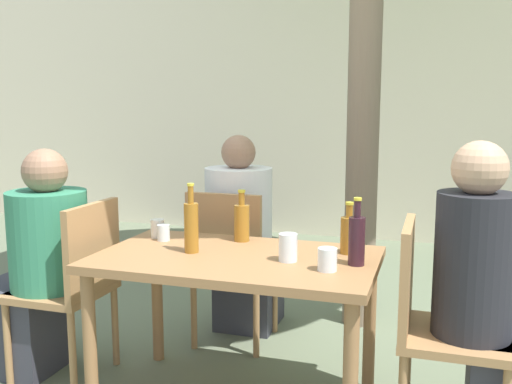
{
  "coord_description": "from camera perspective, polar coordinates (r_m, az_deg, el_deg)",
  "views": [
    {
      "loc": [
        0.86,
        -2.38,
        1.41
      ],
      "look_at": [
        0.0,
        0.3,
        0.97
      ],
      "focal_mm": 40.0,
      "sensor_mm": 36.0,
      "label": 1
    }
  ],
  "objects": [
    {
      "name": "cafe_building_wall",
      "position": [
        6.09,
        9.73,
        8.51
      ],
      "size": [
        10.0,
        0.08,
        2.8
      ],
      "color": "beige",
      "rests_on": "ground_plane"
    },
    {
      "name": "dining_table_front",
      "position": [
        2.65,
        -2.0,
        -8.3
      ],
      "size": [
        1.28,
        0.76,
        0.72
      ],
      "color": "#996B42",
      "rests_on": "ground_plane"
    },
    {
      "name": "patio_chair_0",
      "position": [
        3.07,
        -17.64,
        -8.3
      ],
      "size": [
        0.44,
        0.44,
        0.92
      ],
      "rotation": [
        0.0,
        0.0,
        -1.57
      ],
      "color": "#A87A4C",
      "rests_on": "ground_plane"
    },
    {
      "name": "patio_chair_1",
      "position": [
        2.54,
        17.3,
        -11.89
      ],
      "size": [
        0.44,
        0.44,
        0.92
      ],
      "rotation": [
        0.0,
        0.0,
        1.57
      ],
      "color": "#A87A4C",
      "rests_on": "ground_plane"
    },
    {
      "name": "patio_chair_2",
      "position": [
        3.32,
        -2.58,
        -6.64
      ],
      "size": [
        0.44,
        0.44,
        0.92
      ],
      "rotation": [
        0.0,
        0.0,
        3.14
      ],
      "color": "#A87A4C",
      "rests_on": "ground_plane"
    },
    {
      "name": "person_seated_0",
      "position": [
        3.21,
        -21.08,
        -7.53
      ],
      "size": [
        0.6,
        0.4,
        1.19
      ],
      "rotation": [
        0.0,
        0.0,
        -1.57
      ],
      "color": "#383842",
      "rests_on": "ground_plane"
    },
    {
      "name": "person_seated_1",
      "position": [
        2.54,
        22.74,
        -11.26
      ],
      "size": [
        0.56,
        0.32,
        1.27
      ],
      "rotation": [
        0.0,
        0.0,
        1.57
      ],
      "color": "#383842",
      "rests_on": "ground_plane"
    },
    {
      "name": "person_seated_2",
      "position": [
        3.52,
        -1.28,
        -5.17
      ],
      "size": [
        0.4,
        0.6,
        1.23
      ],
      "rotation": [
        0.0,
        0.0,
        3.14
      ],
      "color": "#383842",
      "rests_on": "ground_plane"
    },
    {
      "name": "wine_bottle_0",
      "position": [
        2.48,
        10.04,
        -4.65
      ],
      "size": [
        0.07,
        0.07,
        0.29
      ],
      "color": "#331923",
      "rests_on": "dining_table_front"
    },
    {
      "name": "amber_bottle_1",
      "position": [
        2.67,
        9.27,
        -4.14
      ],
      "size": [
        0.08,
        0.08,
        0.24
      ],
      "color": "#9E661E",
      "rests_on": "dining_table_front"
    },
    {
      "name": "amber_bottle_2",
      "position": [
        2.66,
        -6.49,
        -3.37
      ],
      "size": [
        0.07,
        0.07,
        0.33
      ],
      "color": "#9E661E",
      "rests_on": "dining_table_front"
    },
    {
      "name": "amber_bottle_3",
      "position": [
        2.87,
        -1.44,
        -2.95
      ],
      "size": [
        0.08,
        0.08,
        0.26
      ],
      "color": "#9E661E",
      "rests_on": "dining_table_front"
    },
    {
      "name": "drinking_glass_0",
      "position": [
        3.0,
        -9.82,
        -3.6
      ],
      "size": [
        0.07,
        0.07,
        0.1
      ],
      "color": "silver",
      "rests_on": "dining_table_front"
    },
    {
      "name": "drinking_glass_1",
      "position": [
        2.93,
        -9.24,
        -4.04
      ],
      "size": [
        0.06,
        0.06,
        0.08
      ],
      "color": "silver",
      "rests_on": "dining_table_front"
    },
    {
      "name": "drinking_glass_2",
      "position": [
        2.39,
        7.15,
        -6.71
      ],
      "size": [
        0.08,
        0.08,
        0.1
      ],
      "color": "white",
      "rests_on": "dining_table_front"
    },
    {
      "name": "drinking_glass_3",
      "position": [
        2.52,
        3.22,
        -5.56
      ],
      "size": [
        0.08,
        0.08,
        0.12
      ],
      "color": "white",
      "rests_on": "dining_table_front"
    }
  ]
}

